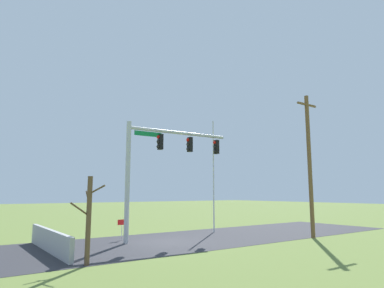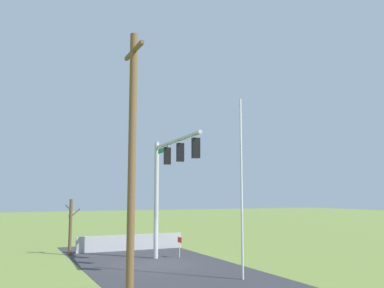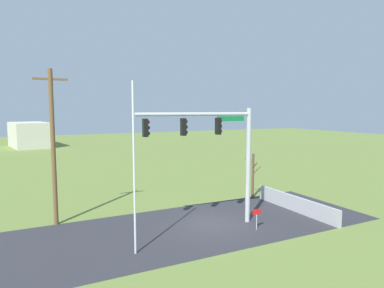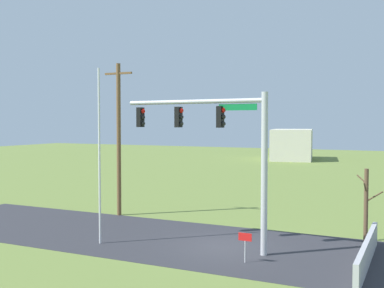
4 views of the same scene
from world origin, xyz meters
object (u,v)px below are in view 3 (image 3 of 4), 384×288
at_px(utility_pole, 53,145).
at_px(signal_mast, 218,143).
at_px(distant_building, 29,135).
at_px(flagpole, 134,169).
at_px(bare_tree, 253,175).
at_px(open_sign, 257,214).

bearing_deg(utility_pole, signal_mast, -28.26).
bearing_deg(signal_mast, distant_building, 100.33).
bearing_deg(flagpole, bare_tree, 27.40).
height_order(signal_mast, flagpole, flagpole).
xyz_separation_m(flagpole, utility_pole, (-3.07, 6.12, 0.68)).
bearing_deg(utility_pole, open_sign, -30.84).
height_order(signal_mast, open_sign, signal_mast).
relative_size(utility_pole, bare_tree, 2.65).
relative_size(flagpole, bare_tree, 2.35).
bearing_deg(open_sign, flagpole, 179.97).
xyz_separation_m(signal_mast, flagpole, (-5.50, -1.51, -0.87)).
xyz_separation_m(bare_tree, open_sign, (-4.06, -5.83, -0.90)).
bearing_deg(distant_building, open_sign, -178.57).
bearing_deg(signal_mast, flagpole, -164.64).
bearing_deg(distant_building, bare_tree, -172.66).
height_order(bare_tree, open_sign, bare_tree).
bearing_deg(signal_mast, bare_tree, 36.93).
height_order(flagpole, open_sign, flagpole).
relative_size(signal_mast, bare_tree, 2.03).
height_order(bare_tree, distant_building, distant_building).
height_order(signal_mast, utility_pole, utility_pole).
bearing_deg(distant_building, signal_mast, 179.98).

